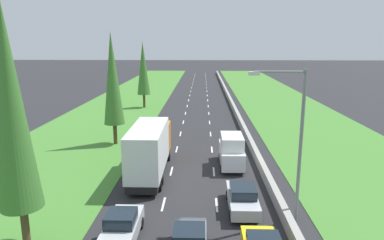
{
  "coord_description": "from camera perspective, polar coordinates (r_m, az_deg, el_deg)",
  "views": [
    {
      "loc": [
        0.77,
        -0.02,
        10.42
      ],
      "look_at": [
        -0.58,
        44.6,
        0.41
      ],
      "focal_mm": 32.51,
      "sensor_mm": 36.0,
      "label": 1
    }
  ],
  "objects": [
    {
      "name": "median_barrier",
      "position": [
        61.05,
        6.35,
        3.14
      ],
      "size": [
        0.44,
        120.0,
        0.85
      ],
      "primitive_type": "cube",
      "color": "#9E9B93",
      "rests_on": "ground"
    },
    {
      "name": "poplar_tree_nearest",
      "position": [
        18.76,
        -27.49,
        1.82
      ],
      "size": [
        2.12,
        2.12,
        12.61
      ],
      "color": "#4C3823",
      "rests_on": "ground"
    },
    {
      "name": "grass_verge_right",
      "position": [
        62.41,
        14.29,
        2.66
      ],
      "size": [
        14.0,
        140.0,
        0.04
      ],
      "primitive_type": "cube",
      "color": "#478433",
      "rests_on": "ground"
    },
    {
      "name": "white_box_truck_left_lane",
      "position": [
        27.76,
        -6.89,
        -4.71
      ],
      "size": [
        2.46,
        9.4,
        4.18
      ],
      "color": "black",
      "rests_on": "ground"
    },
    {
      "name": "silver_hatchback_left_lane",
      "position": [
        19.74,
        -11.36,
        -16.66
      ],
      "size": [
        1.74,
        3.9,
        1.72
      ],
      "color": "silver",
      "rests_on": "ground"
    },
    {
      "name": "poplar_tree_second",
      "position": [
        36.04,
        -12.91,
        6.56
      ],
      "size": [
        2.09,
        2.09,
        11.5
      ],
      "color": "#4C3823",
      "rests_on": "ground"
    },
    {
      "name": "ground_plane",
      "position": [
        60.92,
        0.98,
        2.79
      ],
      "size": [
        300.0,
        300.0,
        0.0
      ],
      "primitive_type": "plane",
      "color": "#28282B",
      "rests_on": "ground"
    },
    {
      "name": "silver_sedan_right_lane",
      "position": [
        22.7,
        8.26,
        -12.53
      ],
      "size": [
        1.82,
        4.5,
        1.64
      ],
      "color": "silver",
      "rests_on": "ground"
    },
    {
      "name": "white_van_right_lane",
      "position": [
        29.82,
        6.5,
        -5.05
      ],
      "size": [
        1.96,
        4.9,
        2.82
      ],
      "color": "white",
      "rests_on": "ground"
    },
    {
      "name": "poplar_tree_third",
      "position": [
        56.39,
        -8.01,
        8.36
      ],
      "size": [
        2.06,
        2.06,
        10.56
      ],
      "color": "#4C3823",
      "rests_on": "ground"
    },
    {
      "name": "street_light_mast",
      "position": [
        20.52,
        16.56,
        -2.53
      ],
      "size": [
        3.2,
        0.28,
        9.0
      ],
      "color": "gray",
      "rests_on": "ground"
    },
    {
      "name": "grass_verge_left",
      "position": [
        62.38,
        -10.73,
        2.82
      ],
      "size": [
        14.0,
        140.0,
        0.04
      ],
      "primitive_type": "cube",
      "color": "#478433",
      "rests_on": "ground"
    },
    {
      "name": "lane_markings",
      "position": [
        60.92,
        0.98,
        2.8
      ],
      "size": [
        3.64,
        116.0,
        0.01
      ],
      "color": "white",
      "rests_on": "ground"
    }
  ]
}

